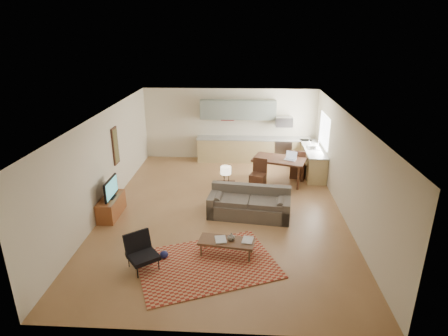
# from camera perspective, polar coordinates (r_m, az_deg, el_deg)

# --- Properties ---
(room) EXTENTS (9.00, 9.00, 9.00)m
(room) POSITION_cam_1_polar(r_m,az_deg,el_deg) (10.00, -0.09, 0.47)
(room) COLOR #966940
(room) RESTS_ON ground
(kitchen_counter_back) EXTENTS (4.26, 0.64, 0.92)m
(kitchen_counter_back) POSITION_cam_1_polar(r_m,az_deg,el_deg) (14.23, 4.48, 2.81)
(kitchen_counter_back) COLOR tan
(kitchen_counter_back) RESTS_ON ground
(kitchen_counter_right) EXTENTS (0.64, 2.26, 0.92)m
(kitchen_counter_right) POSITION_cam_1_polar(r_m,az_deg,el_deg) (13.32, 13.34, 1.05)
(kitchen_counter_right) COLOR tan
(kitchen_counter_right) RESTS_ON ground
(kitchen_range) EXTENTS (0.62, 0.62, 0.90)m
(kitchen_range) POSITION_cam_1_polar(r_m,az_deg,el_deg) (14.30, 8.89, 2.67)
(kitchen_range) COLOR #A5A8AD
(kitchen_range) RESTS_ON ground
(kitchen_microwave) EXTENTS (0.62, 0.40, 0.35)m
(kitchen_microwave) POSITION_cam_1_polar(r_m,az_deg,el_deg) (14.03, 9.13, 6.98)
(kitchen_microwave) COLOR #A5A8AD
(kitchen_microwave) RESTS_ON room
(upper_cabinets) EXTENTS (2.80, 0.34, 0.70)m
(upper_cabinets) POSITION_cam_1_polar(r_m,az_deg,el_deg) (13.99, 2.15, 8.87)
(upper_cabinets) COLOR gray
(upper_cabinets) RESTS_ON room
(window_right) EXTENTS (0.02, 1.40, 1.05)m
(window_right) POSITION_cam_1_polar(r_m,az_deg,el_deg) (13.07, 15.02, 5.53)
(window_right) COLOR white
(window_right) RESTS_ON room
(wall_art_left) EXTENTS (0.06, 0.42, 1.10)m
(wall_art_left) POSITION_cam_1_polar(r_m,az_deg,el_deg) (11.40, -16.19, 3.25)
(wall_art_left) COLOR olive
(wall_art_left) RESTS_ON room
(triptych) EXTENTS (1.70, 0.04, 0.50)m
(triptych) POSITION_cam_1_polar(r_m,az_deg,el_deg) (14.18, 0.52, 8.21)
(triptych) COLOR beige
(triptych) RESTS_ON room
(rug) EXTENTS (3.39, 2.91, 0.02)m
(rug) POSITION_cam_1_polar(r_m,az_deg,el_deg) (8.33, -2.58, -14.42)
(rug) COLOR maroon
(rug) RESTS_ON floor
(sofa) EXTENTS (2.37, 1.26, 0.79)m
(sofa) POSITION_cam_1_polar(r_m,az_deg,el_deg) (10.07, 3.87, -5.33)
(sofa) COLOR #574F45
(sofa) RESTS_ON floor
(coffee_table) EXTENTS (1.29, 0.66, 0.37)m
(coffee_table) POSITION_cam_1_polar(r_m,az_deg,el_deg) (8.53, 0.37, -12.04)
(coffee_table) COLOR #51341F
(coffee_table) RESTS_ON floor
(book_a) EXTENTS (0.35, 0.41, 0.03)m
(book_a) POSITION_cam_1_polar(r_m,az_deg,el_deg) (8.43, -1.35, -10.91)
(book_a) COLOR maroon
(book_a) RESTS_ON coffee_table
(book_b) EXTENTS (0.34, 0.40, 0.02)m
(book_b) POSITION_cam_1_polar(r_m,az_deg,el_deg) (8.46, 2.83, -10.82)
(book_b) COLOR navy
(book_b) RESTS_ON coffee_table
(vase) EXTENTS (0.22, 0.22, 0.18)m
(vase) POSITION_cam_1_polar(r_m,az_deg,el_deg) (8.42, 1.11, -10.39)
(vase) COLOR black
(vase) RESTS_ON coffee_table
(armchair) EXTENTS (0.93, 0.93, 0.76)m
(armchair) POSITION_cam_1_polar(r_m,az_deg,el_deg) (8.18, -12.28, -12.56)
(armchair) COLOR black
(armchair) RESTS_ON floor
(tv_credenza) EXTENTS (0.45, 1.16, 0.54)m
(tv_credenza) POSITION_cam_1_polar(r_m,az_deg,el_deg) (10.59, -16.81, -5.64)
(tv_credenza) COLOR brown
(tv_credenza) RESTS_ON floor
(tv) EXTENTS (0.09, 0.89, 0.54)m
(tv) POSITION_cam_1_polar(r_m,az_deg,el_deg) (10.35, -16.88, -2.98)
(tv) COLOR black
(tv) RESTS_ON tv_credenza
(console_table) EXTENTS (0.55, 0.37, 0.63)m
(console_table) POSITION_cam_1_polar(r_m,az_deg,el_deg) (10.85, 0.27, -3.77)
(console_table) COLOR #3B2115
(console_table) RESTS_ON floor
(table_lamp) EXTENTS (0.36, 0.36, 0.50)m
(table_lamp) POSITION_cam_1_polar(r_m,az_deg,el_deg) (10.63, 0.27, -0.99)
(table_lamp) COLOR beige
(table_lamp) RESTS_ON console_table
(dining_table) EXTENTS (1.86, 1.41, 0.83)m
(dining_table) POSITION_cam_1_polar(r_m,az_deg,el_deg) (12.34, 8.33, -0.40)
(dining_table) COLOR #3B2115
(dining_table) RESTS_ON floor
(dining_chair_near) EXTENTS (0.58, 0.60, 0.96)m
(dining_chair_near) POSITION_cam_1_polar(r_m,az_deg,el_deg) (11.79, 5.19, -0.96)
(dining_chair_near) COLOR #3B2115
(dining_chair_near) RESTS_ON floor
(dining_chair_far) EXTENTS (0.57, 0.59, 1.00)m
(dining_chair_far) POSITION_cam_1_polar(r_m,az_deg,el_deg) (12.87, 11.23, 0.72)
(dining_chair_far) COLOR #3B2115
(dining_chair_far) RESTS_ON floor
(laptop) EXTENTS (0.43, 0.39, 0.26)m
(laptop) POSITION_cam_1_polar(r_m,az_deg,el_deg) (12.09, 10.05, 1.81)
(laptop) COLOR #A5A8AD
(laptop) RESTS_ON dining_table
(soap_bottle) EXTENTS (0.13, 0.13, 0.19)m
(soap_bottle) POSITION_cam_1_polar(r_m,az_deg,el_deg) (13.48, 12.86, 3.80)
(soap_bottle) COLOR beige
(soap_bottle) RESTS_ON kitchen_counter_right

